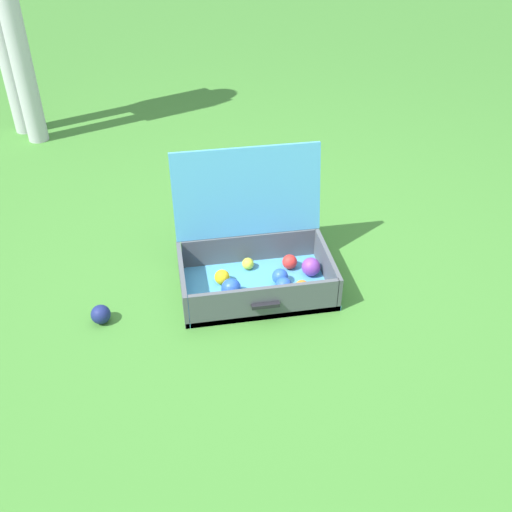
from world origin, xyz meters
TOP-DOWN VIEW (x-y plane):
  - ground_plane at (0.00, 0.00)m, footprint 16.00×16.00m
  - open_suitcase at (0.01, 0.10)m, footprint 0.62×0.48m
  - stray_ball_on_grass at (-0.63, -0.04)m, footprint 0.08×0.08m

SIDE VIEW (x-z plane):
  - ground_plane at x=0.00m, z-range 0.00..0.00m
  - stray_ball_on_grass at x=-0.63m, z-range 0.00..0.08m
  - open_suitcase at x=0.01m, z-range -0.14..0.39m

